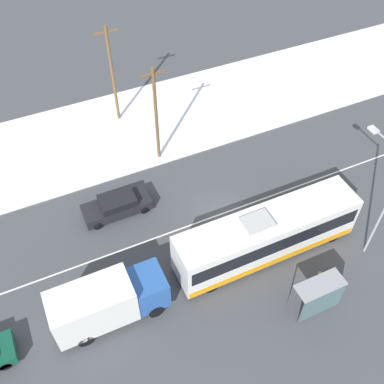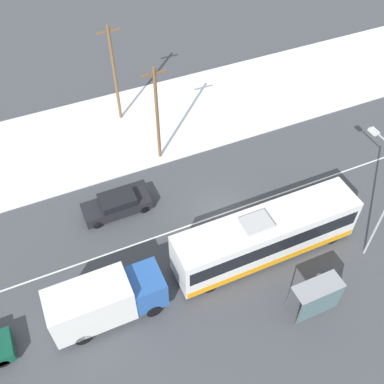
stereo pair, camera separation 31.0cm
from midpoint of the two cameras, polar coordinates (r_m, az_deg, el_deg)
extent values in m
plane|color=#424449|center=(31.27, 4.01, -2.85)|extent=(120.00, 120.00, 0.00)
cube|color=white|center=(38.68, -3.64, 9.24)|extent=(80.00, 10.16, 0.12)
cube|color=silver|center=(31.26, 4.01, -2.85)|extent=(60.00, 0.12, 0.00)
cube|color=white|center=(28.22, 9.68, -5.43)|extent=(11.87, 2.55, 3.07)
cube|color=black|center=(27.93, 9.78, -4.98)|extent=(11.40, 2.57, 1.17)
cube|color=orange|center=(29.23, 9.37, -6.91)|extent=(11.76, 2.57, 0.55)
cube|color=#B2B2B2|center=(26.58, 8.48, -3.94)|extent=(1.80, 1.40, 0.24)
cylinder|color=black|center=(30.80, 17.73, -5.52)|extent=(1.00, 0.28, 1.00)
cylinder|color=black|center=(31.77, 15.38, -2.56)|extent=(1.00, 0.28, 1.00)
cylinder|color=black|center=(27.41, 2.60, -11.83)|extent=(1.00, 0.28, 1.00)
cylinder|color=black|center=(28.48, 0.61, -8.24)|extent=(1.00, 0.28, 1.00)
cube|color=silver|center=(25.86, -12.44, -13.83)|extent=(4.55, 2.30, 2.63)
cube|color=#2856A3|center=(26.29, -5.48, -11.87)|extent=(1.90, 2.19, 2.05)
cube|color=black|center=(26.06, -3.60, -10.73)|extent=(0.06, 1.96, 0.90)
cylinder|color=black|center=(26.74, -4.54, -14.77)|extent=(0.90, 0.26, 0.90)
cylinder|color=black|center=(27.72, -6.06, -11.31)|extent=(0.90, 0.26, 0.90)
cylinder|color=black|center=(26.59, -13.31, -17.64)|extent=(0.90, 0.26, 0.90)
cylinder|color=black|center=(27.57, -14.41, -14.01)|extent=(0.90, 0.26, 0.90)
cube|color=black|center=(31.30, -9.26, -1.76)|extent=(4.64, 1.80, 0.75)
cube|color=black|center=(30.85, -9.19, -0.94)|extent=(2.41, 1.66, 0.51)
cube|color=black|center=(30.84, -9.20, -0.93)|extent=(2.22, 1.69, 0.41)
cylinder|color=black|center=(30.87, -11.61, -4.03)|extent=(0.64, 0.22, 0.64)
cylinder|color=black|center=(31.89, -12.38, -1.97)|extent=(0.64, 0.22, 0.64)
cylinder|color=black|center=(31.25, -5.77, -2.14)|extent=(0.64, 0.22, 0.64)
cylinder|color=black|center=(32.26, -6.73, -0.17)|extent=(0.64, 0.22, 0.64)
cylinder|color=black|center=(27.42, -22.55, -19.38)|extent=(0.64, 0.22, 0.64)
cylinder|color=#23232D|center=(28.45, 15.44, -11.54)|extent=(0.12, 0.12, 0.79)
cylinder|color=#23232D|center=(28.56, 15.84, -11.35)|extent=(0.12, 0.12, 0.79)
cube|color=black|center=(27.90, 15.95, -10.68)|extent=(0.41, 0.22, 0.66)
sphere|color=tan|center=(27.52, 16.15, -10.16)|extent=(0.28, 0.28, 0.28)
cylinder|color=black|center=(27.82, 15.50, -10.92)|extent=(0.10, 0.10, 0.62)
cylinder|color=black|center=(28.05, 16.36, -10.51)|extent=(0.10, 0.10, 0.62)
cube|color=gray|center=(26.18, 16.13, -11.48)|extent=(2.86, 1.20, 0.06)
cube|color=slate|center=(26.98, 16.31, -13.70)|extent=(2.75, 0.04, 2.16)
cylinder|color=#474C51|center=(26.81, 12.45, -13.05)|extent=(0.08, 0.08, 2.34)
cylinder|color=#474C51|center=(27.99, 17.29, -10.75)|extent=(0.08, 0.08, 2.34)
cylinder|color=#474C51|center=(26.44, 13.77, -14.93)|extent=(0.08, 0.08, 2.34)
cylinder|color=#474C51|center=(27.64, 18.65, -12.49)|extent=(0.08, 0.08, 2.34)
cylinder|color=#9EA3A8|center=(28.28, 23.50, -2.33)|extent=(0.14, 0.14, 8.31)
cube|color=silver|center=(26.89, 22.40, 7.13)|extent=(0.36, 0.60, 0.16)
cylinder|color=brown|center=(32.61, -4.15, 9.59)|extent=(0.24, 0.24, 8.02)
cube|color=brown|center=(30.57, -4.52, 14.77)|extent=(1.80, 0.12, 0.12)
cylinder|color=brown|center=(36.78, -9.53, 14.37)|extent=(0.24, 0.24, 8.43)
cube|color=brown|center=(34.91, -10.32, 19.45)|extent=(1.80, 0.12, 0.12)
camera|label=1|loc=(0.15, -89.71, 0.32)|focal=42.00mm
camera|label=2|loc=(0.15, 90.29, -0.32)|focal=42.00mm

